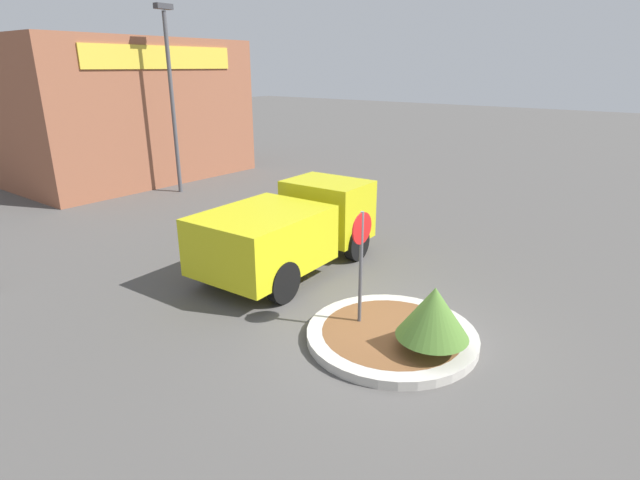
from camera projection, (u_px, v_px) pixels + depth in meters
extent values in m
plane|color=#514F4C|center=(391.00, 339.00, 9.66)|extent=(120.00, 120.00, 0.00)
cylinder|color=#BCB7AD|center=(391.00, 335.00, 9.63)|extent=(3.29, 3.29, 0.18)
cylinder|color=brown|center=(391.00, 335.00, 9.63)|extent=(2.70, 2.70, 0.18)
cylinder|color=#4C4C51|center=(361.00, 273.00, 9.65)|extent=(0.07, 0.07, 2.46)
cylinder|color=#B71414|center=(362.00, 228.00, 9.35)|extent=(0.62, 0.03, 0.62)
cylinder|color=brown|center=(431.00, 343.00, 8.93)|extent=(0.08, 0.08, 0.27)
cone|color=#4C752D|center=(434.00, 312.00, 8.73)|extent=(1.30, 1.30, 0.95)
cube|color=gold|center=(327.00, 209.00, 13.94)|extent=(1.73, 2.28, 1.60)
cube|color=gold|center=(262.00, 239.00, 11.85)|extent=(3.17, 2.46, 1.35)
cube|color=black|center=(339.00, 195.00, 14.28)|extent=(0.13, 1.97, 0.56)
cylinder|color=black|center=(294.00, 229.00, 14.64)|extent=(0.97, 0.30, 0.96)
cylinder|color=black|center=(357.00, 243.00, 13.49)|extent=(0.97, 0.30, 0.96)
cylinder|color=black|center=(215.00, 262.00, 12.20)|extent=(0.97, 0.30, 0.96)
cylinder|color=black|center=(283.00, 282.00, 11.04)|extent=(0.97, 0.30, 0.96)
cube|color=#93563D|center=(127.00, 111.00, 22.84)|extent=(10.07, 6.00, 6.16)
cube|color=gold|center=(162.00, 57.00, 20.34)|extent=(7.05, 0.08, 0.90)
cylinder|color=#4C4C51|center=(173.00, 106.00, 19.89)|extent=(0.16, 0.16, 6.98)
cube|color=#38383D|center=(163.00, 6.00, 18.69)|extent=(0.70, 0.30, 0.20)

